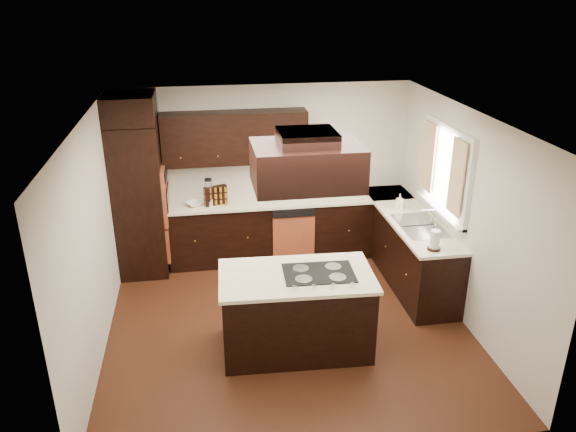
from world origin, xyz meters
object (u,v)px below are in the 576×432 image
object	(u,v)px
oven_column	(139,200)
island	(296,313)
range_hood	(307,165)
spice_rack	(216,195)

from	to	relation	value
oven_column	island	xyz separation A→B (m)	(1.79, -2.18, -0.62)
oven_column	range_hood	world-z (taller)	range_hood
oven_column	range_hood	size ratio (longest dim) A/B	2.02
oven_column	range_hood	bearing A→B (deg)	-50.26
range_hood	island	bearing A→B (deg)	135.57
oven_column	island	distance (m)	2.89
oven_column	island	size ratio (longest dim) A/B	1.33
range_hood	oven_column	bearing A→B (deg)	129.74
oven_column	range_hood	distance (m)	3.13
oven_column	spice_rack	bearing A→B (deg)	0.70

